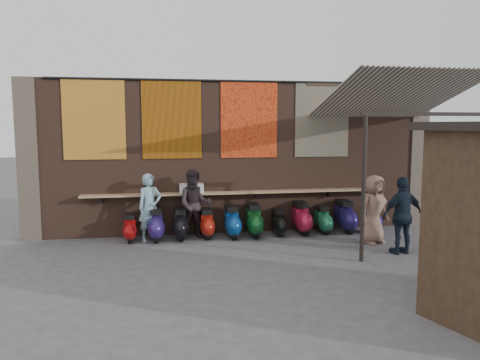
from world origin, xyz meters
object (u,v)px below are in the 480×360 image
Objects in this scene: scooter_stool_4 at (232,222)px; shopper_navy at (403,216)px; scooter_stool_10 at (371,219)px; scooter_stool_2 at (180,224)px; scooter_stool_3 at (207,224)px; scooter_stool_5 at (254,220)px; scooter_stool_1 at (156,225)px; scooter_stool_9 at (345,216)px; scooter_stool_0 at (130,228)px; scooter_stool_8 at (323,220)px; diner_right at (195,205)px; diner_left at (150,207)px; shopper_grey at (454,216)px; scooter_stool_7 at (301,218)px; shopper_tan at (374,209)px; scooter_stool_6 at (279,222)px; shelf_box at (191,188)px.

scooter_stool_4 is 0.49× the size of shopper_navy.
scooter_stool_2 is at bearing 179.39° from scooter_stool_10.
scooter_stool_5 reaches higher than scooter_stool_3.
scooter_stool_1 is 5.70m from scooter_stool_10.
scooter_stool_1 reaches higher than scooter_stool_3.
scooter_stool_9 is (3.07, 0.05, 0.02)m from scooter_stool_4.
shopper_navy is (6.01, -2.21, 0.53)m from scooter_stool_0.
shopper_navy is (1.03, -2.22, 0.50)m from scooter_stool_8.
scooter_stool_4 is at bearing -38.71° from shopper_navy.
scooter_stool_3 is 0.59m from diner_right.
scooter_stool_9 is (3.71, -0.03, 0.06)m from scooter_stool_3.
scooter_stool_0 is at bearing -179.92° from scooter_stool_8.
scooter_stool_0 is 0.98× the size of scooter_stool_10.
diner_left is 0.96× the size of diner_right.
shopper_grey is (3.93, -2.52, 0.46)m from scooter_stool_5.
scooter_stool_5 is 1.00× the size of scooter_stool_7.
scooter_stool_6 is at bearing 128.94° from shopper_tan.
scooter_stool_1 is at bearing -179.97° from scooter_stool_6.
scooter_stool_0 is (-1.54, -0.30, -0.91)m from shelf_box.
scooter_stool_1 reaches higher than scooter_stool_8.
shelf_box reaches higher than scooter_stool_10.
scooter_stool_0 is 2.53m from scooter_stool_4.
scooter_stool_4 is 0.95× the size of scooter_stool_7.
diner_right is (0.06, -0.30, -0.37)m from shelf_box.
scooter_stool_3 is 4.43m from scooter_stool_10.
shopper_grey reaches higher than scooter_stool_2.
scooter_stool_4 is 1.87m from scooter_stool_7.
scooter_stool_1 is 0.96× the size of scooter_stool_5.
scooter_stool_8 is at bearing -179.80° from scooter_stool_9.
diner_left reaches higher than scooter_stool_9.
scooter_stool_9 is 0.53× the size of shopper_tan.
scooter_stool_9 is at bearing -4.02° from shelf_box.
shopper_navy is (-0.32, -2.16, 0.52)m from scooter_stool_10.
shopper_grey is 1.05× the size of shopper_tan.
shopper_navy reaches higher than scooter_stool_10.
shopper_tan reaches higher than scooter_stool_9.
scooter_stool_3 is 3.08m from scooter_stool_8.
shopper_grey reaches higher than scooter_stool_8.
scooter_stool_0 is 0.43× the size of shopper_tan.
shopper_tan is (1.41, -1.27, 0.42)m from scooter_stool_7.
scooter_stool_4 reaches higher than scooter_stool_6.
diner_left is 1.11m from diner_right.
diner_left is at bearing 179.55° from scooter_stool_10.
scooter_stool_1 is at bearing -177.46° from scooter_stool_2.
scooter_stool_10 is at bearing -0.65° from scooter_stool_6.
shopper_grey reaches higher than shopper_navy.
diner_right is at bearing -179.02° from scooter_stool_7.
scooter_stool_0 is at bearing -178.90° from scooter_stool_3.
diner_right reaches higher than scooter_stool_7.
diner_right is (-2.80, -0.05, 0.45)m from scooter_stool_7.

